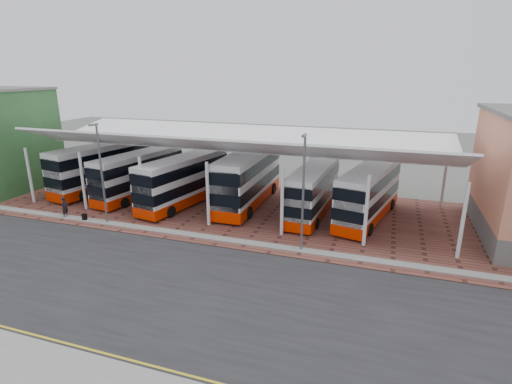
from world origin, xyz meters
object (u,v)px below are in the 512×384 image
at_px(bus_3, 248,179).
at_px(pedestrian, 65,207).
at_px(bus_0, 103,167).
at_px(bus_1, 139,175).
at_px(bus_2, 184,181).
at_px(bus_4, 313,191).
at_px(bus_5, 369,194).

bearing_deg(bus_3, pedestrian, -148.63).
bearing_deg(bus_0, bus_1, 1.46).
relative_size(bus_2, bus_4, 1.08).
height_order(bus_2, pedestrian, bus_2).
distance_m(bus_1, bus_4, 16.93).
bearing_deg(bus_0, bus_4, 9.36).
bearing_deg(bus_3, bus_4, -9.15).
bearing_deg(bus_4, bus_3, 174.95).
xyz_separation_m(bus_0, bus_5, (26.29, -0.09, -0.18)).
relative_size(bus_4, bus_5, 0.94).
height_order(bus_2, bus_4, bus_2).
xyz_separation_m(bus_0, pedestrian, (2.34, -7.90, -1.43)).
distance_m(bus_1, bus_2, 5.28).
bearing_deg(bus_0, pedestrian, -62.87).
distance_m(bus_0, bus_4, 21.76).
distance_m(bus_5, pedestrian, 25.21).
height_order(bus_0, bus_1, bus_0).
xyz_separation_m(bus_4, pedestrian, (-19.41, -7.43, -1.14)).
height_order(bus_4, bus_5, bus_5).
bearing_deg(bus_1, bus_5, 10.86).
height_order(bus_4, pedestrian, bus_4).
distance_m(bus_3, bus_4, 6.21).
bearing_deg(bus_3, bus_1, -174.33).
bearing_deg(bus_2, bus_4, 15.14).
bearing_deg(bus_2, bus_1, -177.09).
distance_m(bus_2, pedestrian, 10.13).
bearing_deg(bus_4, bus_2, -171.82).
bearing_deg(bus_5, bus_1, -165.49).
height_order(bus_0, bus_3, bus_3).
xyz_separation_m(bus_0, bus_2, (10.06, -1.46, -0.15)).
relative_size(bus_2, pedestrian, 6.00).
bearing_deg(bus_0, bus_2, 2.36).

